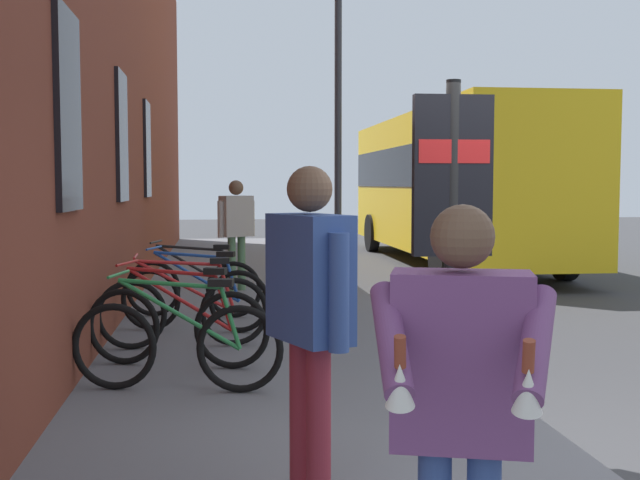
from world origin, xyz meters
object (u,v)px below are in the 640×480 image
object	(u,v)px
bicycle_by_door	(194,287)
tourist_with_hotdogs	(461,389)
bicycle_nearest_sign	(178,325)
pedestrian_by_facade	(236,223)
bicycle_leaning_wall	(195,298)
pedestrian_crossing_street	(310,300)
transit_info_sign	(452,198)
street_lamp	(338,106)
bicycle_end_of_row	(184,310)
city_bus	(452,180)
bicycle_mid_rack	(177,344)

from	to	relation	value
bicycle_by_door	tourist_with_hotdogs	size ratio (longest dim) A/B	1.07
bicycle_nearest_sign	pedestrian_by_facade	bearing A→B (deg)	-7.31
bicycle_leaning_wall	pedestrian_crossing_street	world-z (taller)	pedestrian_crossing_street
bicycle_leaning_wall	bicycle_by_door	distance (m)	1.01
transit_info_sign	tourist_with_hotdogs	size ratio (longest dim) A/B	1.48
bicycle_leaning_wall	street_lamp	size ratio (longest dim) A/B	0.34
transit_info_sign	tourist_with_hotdogs	world-z (taller)	transit_info_sign
transit_info_sign	pedestrian_by_facade	size ratio (longest dim) A/B	1.37
bicycle_end_of_row	pedestrian_by_facade	size ratio (longest dim) A/B	1.01
city_bus	street_lamp	distance (m)	5.57
bicycle_by_door	city_bus	xyz separation A→B (m)	(7.29, -5.62, 1.41)
bicycle_by_door	tourist_with_hotdogs	bearing A→B (deg)	-171.49
pedestrian_crossing_street	tourist_with_hotdogs	bearing A→B (deg)	-167.34
bicycle_end_of_row	transit_info_sign	xyz separation A→B (m)	(-2.92, -1.95, 1.21)
transit_info_sign	pedestrian_crossing_street	bearing A→B (deg)	136.67
pedestrian_crossing_street	tourist_with_hotdogs	size ratio (longest dim) A/B	1.10
bicycle_by_door	tourist_with_hotdogs	xyz separation A→B (m)	(-7.50, -1.12, 0.62)
transit_info_sign	pedestrian_crossing_street	world-z (taller)	transit_info_sign
transit_info_sign	pedestrian_by_facade	world-z (taller)	transit_info_sign
city_bus	street_lamp	size ratio (longest dim) A/B	2.09
city_bus	pedestrian_by_facade	xyz separation A→B (m)	(-4.83, 5.01, -0.73)
city_bus	pedestrian_by_facade	distance (m)	7.00
pedestrian_by_facade	street_lamp	distance (m)	2.63
bicycle_leaning_wall	street_lamp	bearing A→B (deg)	-29.76
bicycle_nearest_sign	bicycle_end_of_row	size ratio (longest dim) A/B	0.97
bicycle_mid_rack	bicycle_nearest_sign	distance (m)	0.87
bicycle_leaning_wall	tourist_with_hotdogs	distance (m)	6.61
bicycle_mid_rack	bicycle_by_door	bearing A→B (deg)	-0.36
bicycle_leaning_wall	transit_info_sign	world-z (taller)	transit_info_sign
bicycle_nearest_sign	bicycle_by_door	size ratio (longest dim) A/B	0.98
bicycle_leaning_wall	bicycle_by_door	size ratio (longest dim) A/B	0.99
tourist_with_hotdogs	bicycle_mid_rack	bearing A→B (deg)	16.42
bicycle_leaning_wall	city_bus	world-z (taller)	city_bus
bicycle_nearest_sign	bicycle_by_door	bearing A→B (deg)	-1.35
transit_info_sign	tourist_with_hotdogs	distance (m)	2.86
bicycle_mid_rack	pedestrian_crossing_street	xyz separation A→B (m)	(-2.39, -0.81, 0.70)
bicycle_mid_rack	tourist_with_hotdogs	size ratio (longest dim) A/B	1.07
bicycle_end_of_row	bicycle_by_door	bearing A→B (deg)	-1.21
bicycle_by_door	bicycle_nearest_sign	bearing A→B (deg)	178.65
city_bus	tourist_with_hotdogs	size ratio (longest dim) A/B	6.47
city_bus	bicycle_end_of_row	bearing A→B (deg)	148.34
bicycle_mid_rack	street_lamp	xyz separation A→B (m)	(6.58, -2.34, 2.61)
bicycle_leaning_wall	transit_info_sign	size ratio (longest dim) A/B	0.72
bicycle_mid_rack	bicycle_by_door	world-z (taller)	same
transit_info_sign	pedestrian_crossing_street	distance (m)	1.72
city_bus	pedestrian_by_facade	bearing A→B (deg)	133.94
bicycle_leaning_wall	tourist_with_hotdogs	world-z (taller)	tourist_with_hotdogs
pedestrian_by_facade	tourist_with_hotdogs	size ratio (longest dim) A/B	1.08
bicycle_nearest_sign	transit_info_sign	world-z (taller)	transit_info_sign
transit_info_sign	street_lamp	xyz separation A→B (m)	(7.77, -0.41, 1.40)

